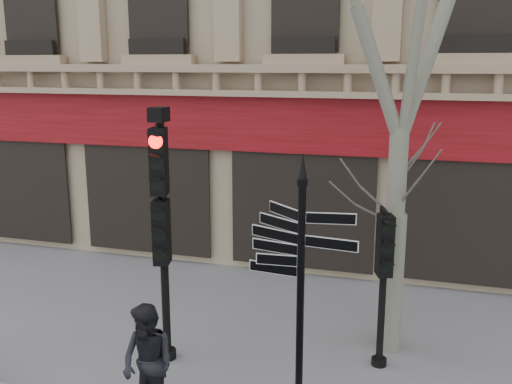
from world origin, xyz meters
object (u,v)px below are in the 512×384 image
at_px(traffic_signal_main, 162,206).
at_px(traffic_signal_secondary, 384,262).
at_px(pedestrian_b, 148,364).
at_px(fingerpost, 301,246).

distance_m(traffic_signal_main, traffic_signal_secondary, 3.71).
distance_m(traffic_signal_secondary, pedestrian_b, 4.00).
height_order(traffic_signal_main, pedestrian_b, traffic_signal_main).
xyz_separation_m(traffic_signal_main, pedestrian_b, (0.50, -1.65, -1.85)).
bearing_deg(traffic_signal_main, fingerpost, -35.34).
distance_m(fingerpost, traffic_signal_secondary, 2.20).
relative_size(traffic_signal_main, traffic_signal_secondary, 1.63).
bearing_deg(traffic_signal_secondary, traffic_signal_main, 174.93).
height_order(fingerpost, traffic_signal_main, traffic_signal_main).
distance_m(fingerpost, traffic_signal_main, 2.73).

